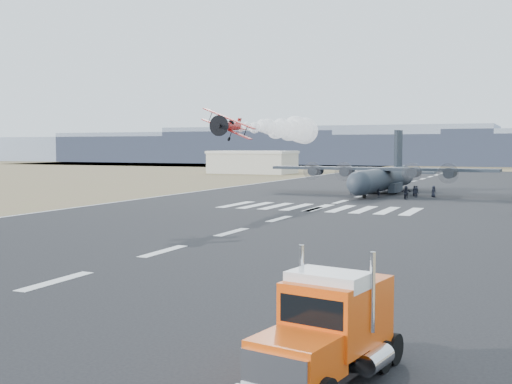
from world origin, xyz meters
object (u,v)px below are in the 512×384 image
Objects in this scene: crew_g at (378,192)px; crew_b at (415,191)px; aerobatic_biplane at (228,125)px; crew_d at (417,191)px; semi_truck at (329,327)px; crew_a at (351,190)px; crew_c at (416,192)px; crew_f at (406,192)px; crew_h at (406,193)px; hangar_left at (253,162)px; transport_aircraft at (383,177)px; crew_e at (434,191)px.

crew_b is at bearing 94.76° from crew_g.
crew_d is at bearing 68.09° from aerobatic_biplane.
aerobatic_biplane is at bearing 129.84° from semi_truck.
crew_c is at bearing 12.66° from crew_a.
crew_d is at bearing 61.27° from crew_f.
crew_h is (-0.46, -6.70, 0.05)m from crew_d.
aerobatic_biplane is 36.92m from crew_g.
semi_truck is 4.59× the size of crew_f.
hangar_left is at bearing 174.79° from crew_g.
crew_h is (0.51, -2.76, -0.04)m from crew_f.
transport_aircraft is 20.34× the size of crew_g.
aerobatic_biplane reaches higher than crew_e.
crew_g is at bearing 113.83° from crew_b.
crew_a is at bearing 148.29° from crew_f.
crew_h is (5.84, -10.49, -1.94)m from transport_aircraft.
crew_g is at bearing -13.92° from crew_a.
transport_aircraft is 7.39m from crew_b.
semi_truck reaches higher than crew_e.
crew_a is (-22.06, 83.10, -1.08)m from semi_truck.
crew_f reaches higher than crew_e.
crew_d is at bearing -97.37° from crew_b.
aerobatic_biplane is 3.90× the size of crew_a.
aerobatic_biplane is at bearing -125.59° from crew_f.
crew_a is (3.85, 38.47, -9.62)m from aerobatic_biplane.
semi_truck reaches higher than crew_d.
aerobatic_biplane reaches higher than hangar_left.
crew_h is (10.13, -5.67, 0.12)m from crew_a.
hangar_left is 86.58m from crew_a.
transport_aircraft is (53.99, -66.03, -0.57)m from hangar_left.
hangar_left is 93.08m from crew_g.
aerobatic_biplane reaches higher than crew_a.
aerobatic_biplane is 3.37× the size of crew_e.
crew_g is at bearing -53.59° from hangar_left.
crew_e is 6.65m from crew_h.
transport_aircraft reaches higher than hangar_left.
crew_d is 4.07m from crew_f.
crew_h is at bearing 65.09° from aerobatic_biplane.
crew_g is at bearing 111.52° from semi_truck.
crew_c is (0.67, -2.78, -0.05)m from crew_b.
semi_truck is 80.78m from crew_g.
crew_h is at bearing -51.98° from hangar_left.
hangar_left is at bearing 4.49° from crew_h.
crew_a is 0.97× the size of crew_c.
crew_d is at bearing 16.48° from crew_e.
transport_aircraft is 21.16× the size of crew_h.
hangar_left reaches higher than crew_f.
crew_d is at bearing -49.19° from hangar_left.
crew_a is at bearing 82.46° from aerobatic_biplane.
semi_truck is 84.88m from crew_b.
aerobatic_biplane is 42.94m from crew_b.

